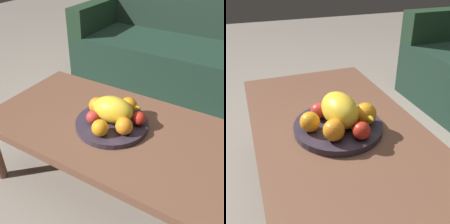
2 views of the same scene
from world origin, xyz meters
The scene contains 11 objects.
ground_plane centered at (0.00, 0.00, 0.00)m, with size 8.00×8.00×0.00m, color gray.
coffee_table centered at (0.00, 0.00, 0.35)m, with size 1.13×0.62×0.39m.
fruit_bowl centered at (0.01, -0.01, 0.40)m, with size 0.33×0.33×0.03m, color #322A37.
melon_large_front centered at (0.02, 0.00, 0.47)m, with size 0.18×0.12×0.12m, color yellow.
orange_front centered at (0.05, 0.09, 0.45)m, with size 0.08×0.08×0.08m, color orange.
orange_left centered at (-0.08, 0.02, 0.45)m, with size 0.08×0.08×0.08m, color orange.
orange_right centered at (0.02, -0.11, 0.45)m, with size 0.07×0.07×0.07m, color orange.
orange_back centered at (0.10, -0.05, 0.45)m, with size 0.07×0.07×0.07m, color orange.
apple_front centered at (-0.05, -0.06, 0.44)m, with size 0.06×0.06×0.06m, color red.
apple_left centered at (0.13, 0.04, 0.44)m, with size 0.06×0.06×0.06m, color red.
banana_bunch centered at (0.03, 0.06, 0.44)m, with size 0.16×0.15×0.06m.
Camera 2 is at (0.80, -0.29, 0.95)m, focal length 43.25 mm.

